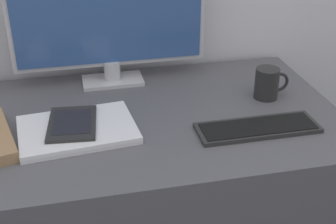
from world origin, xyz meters
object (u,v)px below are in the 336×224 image
at_px(keyboard, 258,128).
at_px(ereader, 72,123).
at_px(monitor, 108,7).
at_px(laptop, 77,130).
at_px(coffee_mug, 268,83).

xyz_separation_m(keyboard, ereader, (-0.49, 0.10, 0.02)).
bearing_deg(ereader, monitor, 64.35).
height_order(monitor, keyboard, monitor).
bearing_deg(ereader, keyboard, -11.73).
relative_size(keyboard, ereader, 1.72).
xyz_separation_m(laptop, coffee_mug, (0.58, 0.09, 0.04)).
distance_m(monitor, laptop, 0.42).
distance_m(monitor, ereader, 0.40).
bearing_deg(keyboard, coffee_mug, 60.50).
xyz_separation_m(ereader, coffee_mug, (0.60, 0.08, 0.02)).
xyz_separation_m(monitor, laptop, (-0.13, -0.31, -0.24)).
bearing_deg(laptop, ereader, 135.52).
bearing_deg(laptop, coffee_mug, 8.85).
bearing_deg(keyboard, laptop, 169.30).
bearing_deg(monitor, keyboard, -48.90).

